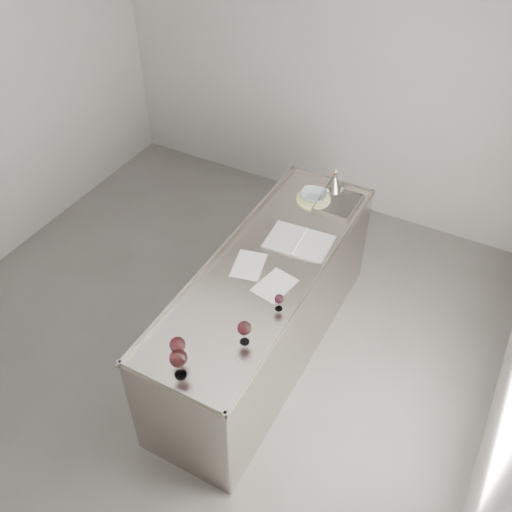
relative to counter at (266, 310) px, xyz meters
The scene contains 12 objects.
room_shell 1.10m from the counter, 148.97° to the right, with size 4.54×5.04×2.84m.
counter is the anchor object (origin of this frame).
wine_glass_left 1.16m from the counter, 94.25° to the right, with size 0.10×0.10×0.19m.
wine_glass_middle 1.25m from the counter, 90.27° to the right, with size 0.11×0.11×0.21m.
wine_glass_right 0.93m from the counter, 73.40° to the right, with size 0.09×0.09×0.17m.
wine_glass_small 0.70m from the counter, 51.54° to the right, with size 0.06×0.06×0.12m.
notebook 0.59m from the counter, 73.52° to the left, with size 0.50×0.37×0.02m.
loose_paper_top 0.52m from the counter, 47.15° to the right, with size 0.21×0.30×0.00m, color silver.
loose_paper_under 0.49m from the counter, 149.74° to the right, with size 0.21×0.29×0.00m, color silver.
trivet 0.99m from the counter, 91.61° to the left, with size 0.28×0.28×0.02m, color #EEE79A.
ceramic_bowl 1.01m from the counter, 91.61° to the left, with size 0.21×0.21×0.05m, color #93A4AB.
wine_funnel 1.21m from the counter, 86.54° to the left, with size 0.15×0.15×0.22m.
Camera 1 is at (1.85, -2.35, 3.71)m, focal length 40.00 mm.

